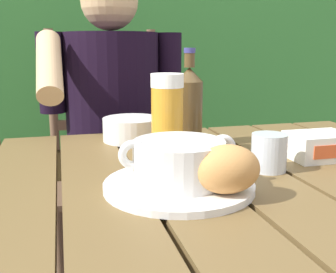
% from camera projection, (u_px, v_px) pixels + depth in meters
% --- Properties ---
extents(dining_table, '(1.28, 0.85, 0.73)m').
position_uv_depth(dining_table, '(177.00, 223.00, 0.78)').
color(dining_table, brown).
rests_on(dining_table, ground_plane).
extents(hedge_backdrop, '(3.19, 0.89, 2.61)m').
position_uv_depth(hedge_backdrop, '(71.00, 28.00, 2.24)').
color(hedge_backdrop, '#326F2F').
rests_on(hedge_backdrop, ground_plane).
extents(chair_near_diner, '(0.45, 0.44, 1.03)m').
position_uv_depth(chair_near_diner, '(110.00, 169.00, 1.62)').
color(chair_near_diner, brown).
rests_on(chair_near_diner, ground_plane).
extents(person_eating, '(0.48, 0.47, 1.22)m').
position_uv_depth(person_eating, '(114.00, 121.00, 1.38)').
color(person_eating, black).
rests_on(person_eating, ground_plane).
extents(serving_plate, '(0.26, 0.26, 0.01)m').
position_uv_depth(serving_plate, '(179.00, 185.00, 0.70)').
color(serving_plate, white).
rests_on(serving_plate, dining_table).
extents(soup_bowl, '(0.21, 0.16, 0.08)m').
position_uv_depth(soup_bowl, '(179.00, 161.00, 0.69)').
color(soup_bowl, white).
rests_on(soup_bowl, serving_plate).
extents(bread_roll, '(0.11, 0.08, 0.08)m').
position_uv_depth(bread_roll, '(227.00, 169.00, 0.64)').
color(bread_roll, '#C98B4A').
rests_on(bread_roll, serving_plate).
extents(beer_glass, '(0.07, 0.07, 0.18)m').
position_uv_depth(beer_glass, '(167.00, 115.00, 0.89)').
color(beer_glass, orange).
rests_on(beer_glass, dining_table).
extents(beer_bottle, '(0.07, 0.07, 0.24)m').
position_uv_depth(beer_bottle, '(189.00, 105.00, 0.98)').
color(beer_bottle, '#503B1F').
rests_on(beer_bottle, dining_table).
extents(water_glass_small, '(0.07, 0.07, 0.07)m').
position_uv_depth(water_glass_small, '(269.00, 152.00, 0.79)').
color(water_glass_small, silver).
rests_on(water_glass_small, dining_table).
extents(butter_tub, '(0.13, 0.10, 0.06)m').
position_uv_depth(butter_tub, '(319.00, 146.00, 0.88)').
color(butter_tub, white).
rests_on(butter_tub, dining_table).
extents(table_knife, '(0.17, 0.06, 0.01)m').
position_uv_depth(table_knife, '(234.00, 165.00, 0.82)').
color(table_knife, silver).
rests_on(table_knife, dining_table).
extents(diner_bowl, '(0.15, 0.15, 0.06)m').
position_uv_depth(diner_bowl, '(132.00, 129.00, 1.05)').
color(diner_bowl, white).
rests_on(diner_bowl, dining_table).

